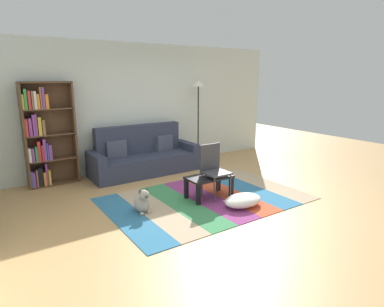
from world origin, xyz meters
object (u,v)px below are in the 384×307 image
object	(u,v)px
dog	(142,202)
standing_lamp	(198,94)
bookshelf	(43,136)
coffee_table	(209,180)
tv_remote	(213,176)
pouf	(243,200)
couch	(144,157)
folding_chair	(213,166)

from	to	relation	value
dog	standing_lamp	xyz separation A→B (m)	(2.44, 2.01, 1.44)
bookshelf	coffee_table	bearing A→B (deg)	-46.56
coffee_table	standing_lamp	world-z (taller)	standing_lamp
bookshelf	coffee_table	distance (m)	3.15
coffee_table	standing_lamp	bearing A→B (deg)	59.32
dog	tv_remote	size ratio (longest dim) A/B	2.65
bookshelf	tv_remote	size ratio (longest dim) A/B	12.79
pouf	standing_lamp	bearing A→B (deg)	69.16
coffee_table	bookshelf	bearing A→B (deg)	133.44
couch	dog	world-z (taller)	couch
pouf	folding_chair	world-z (taller)	folding_chair
standing_lamp	folding_chair	bearing A→B (deg)	-118.89
pouf	standing_lamp	distance (m)	3.26
tv_remote	folding_chair	size ratio (longest dim) A/B	0.17
dog	folding_chair	world-z (taller)	folding_chair
couch	coffee_table	distance (m)	1.97
pouf	tv_remote	distance (m)	0.64
dog	standing_lamp	bearing A→B (deg)	39.51
coffee_table	folding_chair	bearing A→B (deg)	10.11
standing_lamp	tv_remote	world-z (taller)	standing_lamp
pouf	tv_remote	size ratio (longest dim) A/B	4.33
bookshelf	pouf	xyz separation A→B (m)	(2.33, -2.85, -0.84)
coffee_table	dog	xyz separation A→B (m)	(-1.20, 0.08, -0.15)
bookshelf	standing_lamp	distance (m)	3.43
couch	coffee_table	size ratio (longest dim) A/B	2.96
standing_lamp	tv_remote	bearing A→B (deg)	-119.36
bookshelf	standing_lamp	size ratio (longest dim) A/B	1.00
coffee_table	folding_chair	xyz separation A→B (m)	(0.10, 0.02, 0.22)
bookshelf	coffee_table	xyz separation A→B (m)	(2.12, -2.24, -0.64)
bookshelf	tv_remote	xyz separation A→B (m)	(2.14, -2.31, -0.56)
couch	standing_lamp	world-z (taller)	standing_lamp
tv_remote	pouf	bearing A→B (deg)	-59.29
dog	tv_remote	distance (m)	1.25
couch	folding_chair	xyz separation A→B (m)	(0.36, -1.94, 0.20)
tv_remote	couch	bearing A→B (deg)	109.56
coffee_table	pouf	world-z (taller)	coffee_table
bookshelf	folding_chair	size ratio (longest dim) A/B	2.13
standing_lamp	pouf	bearing A→B (deg)	-110.84
couch	tv_remote	size ratio (longest dim) A/B	15.07
dog	coffee_table	bearing A→B (deg)	-3.66
bookshelf	pouf	distance (m)	3.78
couch	pouf	world-z (taller)	couch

